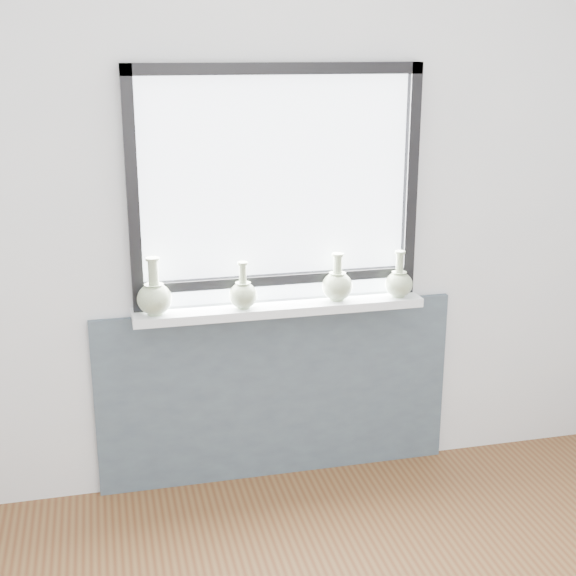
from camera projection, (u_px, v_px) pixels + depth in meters
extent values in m
cube|color=silver|center=(275.00, 212.00, 3.60)|extent=(3.60, 0.02, 2.60)
cube|color=#465863|center=(277.00, 393.00, 3.82)|extent=(1.70, 0.03, 0.86)
cube|color=white|center=(280.00, 308.00, 3.63)|extent=(1.32, 0.18, 0.04)
cube|color=black|center=(132.00, 192.00, 3.38)|extent=(0.05, 0.06, 1.05)
cube|color=black|center=(410.00, 181.00, 3.66)|extent=(0.05, 0.06, 1.05)
cube|color=black|center=(276.00, 68.00, 3.37)|extent=(1.30, 0.06, 0.05)
cube|color=black|center=(277.00, 279.00, 3.64)|extent=(1.20, 0.05, 0.04)
cube|color=white|center=(276.00, 191.00, 3.55)|extent=(1.20, 0.01, 1.00)
cylinder|color=#9FB389|center=(155.00, 313.00, 3.48)|extent=(0.07, 0.07, 0.01)
ellipsoid|color=#9FB389|center=(155.00, 299.00, 3.46)|extent=(0.15, 0.15, 0.14)
cone|color=#9FB389|center=(154.00, 287.00, 3.44)|extent=(0.08, 0.08, 0.03)
cylinder|color=#9FB389|center=(153.00, 274.00, 3.43)|extent=(0.04, 0.04, 0.13)
cylinder|color=#9FB389|center=(152.00, 259.00, 3.41)|extent=(0.06, 0.06, 0.01)
cylinder|color=#9FB389|center=(243.00, 307.00, 3.56)|extent=(0.06, 0.06, 0.01)
ellipsoid|color=#9FB389|center=(243.00, 295.00, 3.54)|extent=(0.13, 0.13, 0.12)
cone|color=#9FB389|center=(243.00, 286.00, 3.53)|extent=(0.07, 0.07, 0.03)
cylinder|color=#9FB389|center=(243.00, 276.00, 3.52)|extent=(0.03, 0.03, 0.10)
cylinder|color=#9FB389|center=(243.00, 263.00, 3.50)|extent=(0.05, 0.05, 0.01)
cylinder|color=#9FB389|center=(337.00, 299.00, 3.67)|extent=(0.06, 0.06, 0.01)
ellipsoid|color=#9FB389|center=(337.00, 286.00, 3.66)|extent=(0.14, 0.14, 0.13)
cone|color=#9FB389|center=(337.00, 276.00, 3.64)|extent=(0.08, 0.08, 0.03)
cylinder|color=#9FB389|center=(338.00, 266.00, 3.63)|extent=(0.04, 0.04, 0.10)
cylinder|color=#9FB389|center=(338.00, 255.00, 3.61)|extent=(0.05, 0.05, 0.01)
cylinder|color=#9FB389|center=(398.00, 296.00, 3.72)|extent=(0.06, 0.06, 0.01)
ellipsoid|color=#9FB389|center=(399.00, 284.00, 3.71)|extent=(0.13, 0.13, 0.12)
cone|color=#9FB389|center=(399.00, 275.00, 3.69)|extent=(0.07, 0.07, 0.03)
cylinder|color=#9FB389|center=(400.00, 265.00, 3.68)|extent=(0.03, 0.03, 0.11)
cylinder|color=#9FB389|center=(400.00, 252.00, 3.66)|extent=(0.05, 0.05, 0.01)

